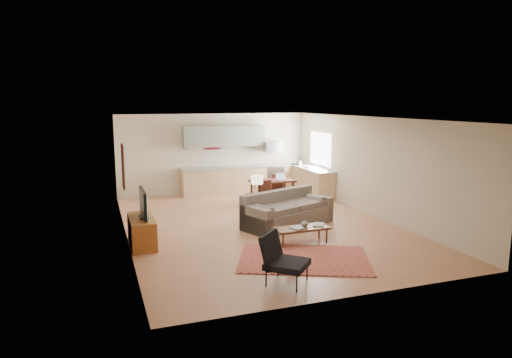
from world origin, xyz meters
name	(u,v)px	position (x,y,z in m)	size (l,w,h in m)	color
room	(260,173)	(0.00, 0.00, 1.35)	(9.00, 9.00, 9.00)	#AF704E
kitchen_counter_back	(243,179)	(0.90, 4.18, 0.46)	(4.26, 0.64, 0.92)	tan
kitchen_counter_right	(312,182)	(2.93, 3.00, 0.46)	(0.64, 2.26, 0.92)	tan
kitchen_range	(273,178)	(2.00, 4.18, 0.45)	(0.62, 0.62, 0.90)	#A5A8AD
kitchen_microwave	(273,147)	(2.00, 4.20, 1.55)	(0.62, 0.40, 0.35)	#A5A8AD
upper_cabinets	(224,136)	(0.30, 4.33, 1.95)	(2.80, 0.34, 0.70)	gray
window_right	(320,149)	(3.23, 3.00, 1.55)	(0.02, 1.40, 1.05)	white
wall_art_left	(123,166)	(-3.21, 0.90, 1.55)	(0.06, 0.42, 1.10)	brown
triptych	(212,142)	(-0.10, 4.47, 1.75)	(1.70, 0.04, 0.50)	beige
rug	(304,259)	(-0.03, -2.64, 0.01)	(2.55, 1.76, 0.02)	maroon
sofa	(288,209)	(0.66, -0.25, 0.43)	(2.48, 1.08, 0.86)	#64584F
coffee_table	(302,235)	(0.37, -1.67, 0.18)	(1.22, 0.48, 0.37)	#4B2815
book_a	(293,228)	(0.13, -1.72, 0.38)	(0.27, 0.33, 0.03)	maroon
book_b	(313,224)	(0.71, -1.56, 0.37)	(0.38, 0.40, 0.02)	navy
vase	(305,223)	(0.47, -1.62, 0.44)	(0.18, 0.18, 0.16)	black
armchair	(287,259)	(-0.84, -3.65, 0.44)	(0.77, 0.77, 0.88)	black
tv_credenza	(142,231)	(-2.97, -0.61, 0.31)	(0.51, 1.33, 0.62)	brown
tv	(143,204)	(-2.92, -0.61, 0.92)	(0.10, 1.03, 0.62)	black
console_table	(257,206)	(0.19, 0.77, 0.33)	(0.56, 0.37, 0.65)	#341710
table_lamp	(257,184)	(0.19, 0.77, 0.92)	(0.32, 0.32, 0.52)	beige
dining_table	(272,191)	(1.33, 2.53, 0.34)	(1.34, 0.77, 0.68)	#341710
dining_chair_near	(268,194)	(0.97, 1.93, 0.38)	(0.37, 0.38, 0.77)	#341710
dining_chair_far	(276,185)	(1.70, 3.14, 0.40)	(0.38, 0.40, 0.80)	#341710
laptop	(281,177)	(1.60, 2.44, 0.79)	(0.29, 0.21, 0.21)	#A5A8AD
soap_bottle	(300,163)	(2.83, 3.70, 1.02)	(0.10, 0.10, 0.19)	beige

